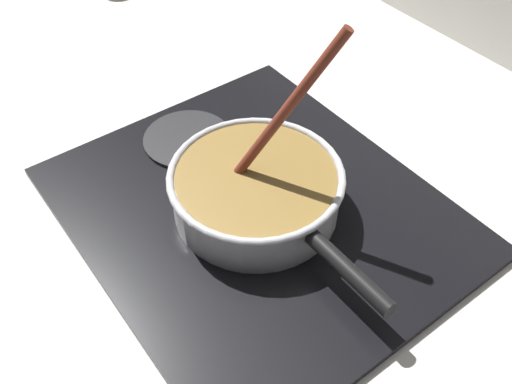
{
  "coord_description": "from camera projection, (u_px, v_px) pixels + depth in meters",
  "views": [
    {
      "loc": [
        0.53,
        -0.17,
        0.63
      ],
      "look_at": [
        0.07,
        0.17,
        0.04
      ],
      "focal_mm": 40.4,
      "sensor_mm": 36.0,
      "label": 1
    }
  ],
  "objects": [
    {
      "name": "burner_ring",
      "position": [
        256.0,
        206.0,
        0.83
      ],
      "size": [
        0.16,
        0.16,
        0.01
      ],
      "primitive_type": "torus",
      "color": "#592D0C",
      "rests_on": "hob_plate"
    },
    {
      "name": "ground",
      "position": [
        130.0,
        246.0,
        0.83
      ],
      "size": [
        2.4,
        1.6,
        0.04
      ],
      "primitive_type": "cube",
      "color": "beige"
    },
    {
      "name": "hob_plate",
      "position": [
        256.0,
        210.0,
        0.84
      ],
      "size": [
        0.56,
        0.48,
        0.01
      ],
      "primitive_type": "cube",
      "color": "black",
      "rests_on": "ground"
    },
    {
      "name": "cooking_pan",
      "position": [
        257.0,
        190.0,
        0.81
      ],
      "size": [
        0.38,
        0.25,
        0.29
      ],
      "color": "silver",
      "rests_on": "hob_plate"
    },
    {
      "name": "spare_burner",
      "position": [
        187.0,
        139.0,
        0.94
      ],
      "size": [
        0.14,
        0.14,
        0.01
      ],
      "primitive_type": "cylinder",
      "color": "#262628",
      "rests_on": "hob_plate"
    }
  ]
}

